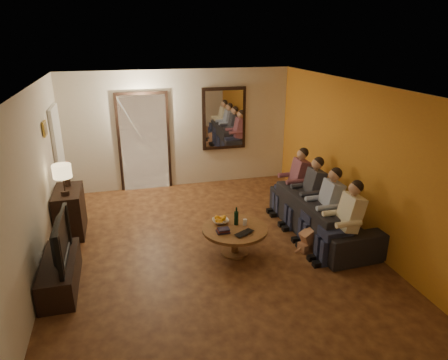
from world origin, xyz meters
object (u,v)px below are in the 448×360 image
object	(u,v)px
dresser	(70,212)
laptop	(246,234)
dog	(314,233)
person_d	(296,184)
wine_bottle	(236,216)
person_c	(310,195)
coffee_table	(235,240)
tv_stand	(60,273)
sofa	(322,214)
table_lamp	(63,180)
person_a	(345,225)
bowl	(220,221)
tv	(55,240)
person_b	(326,209)

from	to	relation	value
dresser	laptop	bearing A→B (deg)	-32.22
dog	person_d	bearing A→B (deg)	65.76
person_d	laptop	world-z (taller)	person_d
wine_bottle	dog	bearing A→B (deg)	-13.55
dresser	person_c	distance (m)	4.22
dresser	coffee_table	size ratio (longest dim) A/B	0.87
dresser	tv_stand	distance (m)	1.68
person_c	wine_bottle	distance (m)	1.59
sofa	coffee_table	world-z (taller)	sofa
dresser	laptop	world-z (taller)	dresser
table_lamp	tv_stand	world-z (taller)	table_lamp
person_d	table_lamp	bearing A→B (deg)	-179.99
tv_stand	person_a	xyz separation A→B (m)	(4.14, -0.35, 0.39)
table_lamp	sofa	size ratio (longest dim) A/B	0.23
table_lamp	dog	size ratio (longest dim) A/B	0.96
person_c	laptop	world-z (taller)	person_c
bowl	wine_bottle	bearing A→B (deg)	-27.55
bowl	laptop	bearing A→B (deg)	-60.75
dresser	sofa	xyz separation A→B (m)	(4.24, -1.12, -0.05)
tv	person_a	size ratio (longest dim) A/B	0.90
dresser	tv	size ratio (longest dim) A/B	0.84
dresser	table_lamp	xyz separation A→B (m)	(0.00, -0.22, 0.67)
sofa	tv_stand	bearing A→B (deg)	95.07
tv	person_c	xyz separation A→B (m)	(4.14, 0.85, -0.13)
dog	laptop	size ratio (longest dim) A/B	1.70
tv	laptop	size ratio (longest dim) A/B	3.27
person_d	dog	xyz separation A→B (m)	(-0.28, -1.39, -0.32)
tv_stand	sofa	bearing A→B (deg)	7.33
dog	coffee_table	distance (m)	1.29
dog	coffee_table	size ratio (longest dim) A/B	0.54
tv	person_b	distance (m)	4.15
coffee_table	laptop	world-z (taller)	laptop
tv	person_d	distance (m)	4.39
coffee_table	table_lamp	bearing A→B (deg)	155.25
person_b	sofa	bearing A→B (deg)	71.57
person_b	tv_stand	bearing A→B (deg)	-176.61
person_a	person_b	xyz separation A→B (m)	(0.00, 0.60, 0.00)
tv_stand	laptop	size ratio (longest dim) A/B	3.81
dresser	wine_bottle	xyz separation A→B (m)	(2.63, -1.31, 0.21)
dog	wine_bottle	world-z (taller)	wine_bottle
dresser	bowl	bearing A→B (deg)	-26.36
tv_stand	bowl	distance (m)	2.46
person_b	dog	size ratio (longest dim) A/B	2.14
dog	bowl	bearing A→B (deg)	151.37
person_a	person_c	world-z (taller)	same
tv_stand	wine_bottle	distance (m)	2.68
person_b	coffee_table	world-z (taller)	person_b
tv_stand	sofa	size ratio (longest dim) A/B	0.52
tv	person_d	bearing A→B (deg)	-70.75
person_a	dog	size ratio (longest dim) A/B	2.14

